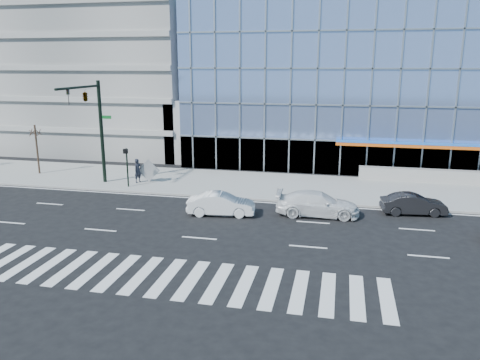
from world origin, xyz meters
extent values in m
plane|color=black|center=(0.00, 0.00, 0.00)|extent=(160.00, 160.00, 0.00)
cube|color=gray|center=(0.00, 8.00, 0.07)|extent=(120.00, 8.00, 0.15)
cube|color=#7E9AD2|center=(14.00, 26.00, 7.50)|extent=(42.00, 26.00, 15.00)
cube|color=gray|center=(-20.00, 26.00, 10.00)|extent=(24.00, 24.00, 20.00)
cube|color=gray|center=(-6.00, 18.00, 3.00)|extent=(6.00, 8.00, 6.00)
cylinder|color=black|center=(-11.00, 6.00, 4.15)|extent=(0.28, 0.28, 8.00)
cylinder|color=black|center=(-11.00, 3.20, 7.75)|extent=(0.18, 5.60, 0.18)
imported|color=black|center=(-11.00, 1.80, 7.15)|extent=(0.18, 0.22, 1.10)
imported|color=black|center=(-11.00, 4.00, 7.15)|extent=(0.48, 2.24, 0.90)
cube|color=#0C591E|center=(-10.55, 6.00, 5.35)|extent=(0.90, 0.05, 0.25)
cylinder|color=black|center=(-8.50, 5.00, 1.65)|extent=(0.12, 0.12, 3.00)
cube|color=black|center=(-8.50, 4.85, 2.95)|extent=(0.30, 0.25, 0.35)
cylinder|color=#332319|center=(-18.00, 7.50, 2.25)|extent=(0.16, 0.16, 4.20)
ellipsoid|color=#332319|center=(-18.00, 7.50, 3.93)|extent=(1.10, 1.10, 0.90)
imported|color=white|center=(6.15, 1.44, 0.76)|extent=(5.33, 2.36, 1.52)
imported|color=white|center=(0.15, 0.27, 0.71)|extent=(4.45, 2.03, 1.41)
imported|color=black|center=(12.15, 3.00, 0.67)|extent=(4.19, 1.92, 1.33)
imported|color=black|center=(-8.28, 6.37, 1.11)|extent=(0.69, 0.82, 1.92)
cube|color=#969696|center=(-7.55, 6.75, 1.07)|extent=(1.83, 0.30, 1.84)
camera|label=1|loc=(7.41, -27.31, 9.43)|focal=35.00mm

